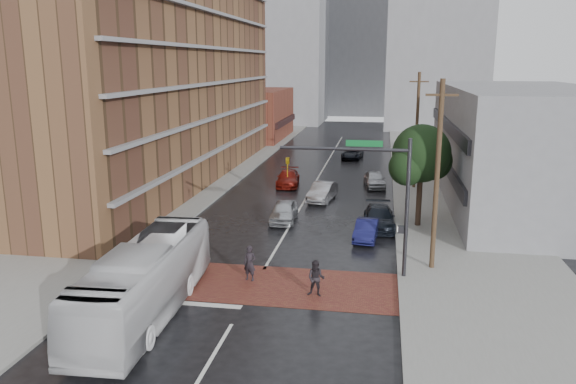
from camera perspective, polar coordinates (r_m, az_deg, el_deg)
The scene contains 24 objects.
ground at distance 27.92m, azimuth -3.55°, elevation -9.70°, with size 160.00×160.00×0.00m, color black.
crosswalk at distance 28.36m, azimuth -3.32°, elevation -9.29°, with size 14.00×5.00×0.02m, color brown.
sidewalk_west at distance 54.08m, azimuth -9.41°, elevation 1.45°, with size 9.00×90.00×0.15m, color gray.
sidewalk_east at distance 51.47m, azimuth 15.59°, elevation 0.55°, with size 9.00×90.00×0.15m, color gray.
apartment_block at distance 53.06m, azimuth -13.01°, elevation 16.21°, with size 10.00×44.00×28.00m, color brown.
storefront_west at distance 81.39m, azimuth -3.17°, elevation 7.90°, with size 8.00×16.00×7.00m, color brown.
building_east at distance 46.68m, azimuth 22.65°, elevation 4.31°, with size 11.00×26.00×9.00m, color gray.
distant_tower_west at distance 105.10m, azimuth -1.36°, elevation 15.89°, with size 18.00×16.00×32.00m, color gray.
distant_tower_east at distance 97.64m, azimuth 15.01°, elevation 16.86°, with size 16.00×14.00×36.00m, color gray.
distant_tower_center at distance 120.20m, azimuth 7.01°, elevation 13.53°, with size 12.00×10.00×24.00m, color gray.
street_tree at distance 37.65m, azimuth 13.41°, elevation 3.45°, with size 4.20×4.10×6.90m.
signal_mast at distance 28.20m, azimuth 9.14°, elevation 0.49°, with size 6.50×0.30×7.20m.
utility_pole_near at distance 29.72m, azimuth 14.91°, elevation 1.66°, with size 1.60×0.26×10.00m.
utility_pole_far at distance 49.45m, azimuth 12.94°, elevation 6.17°, with size 1.60×0.26×10.00m.
transit_bus at distance 25.32m, azimuth -14.26°, elevation -8.67°, with size 2.67×11.39×3.17m, color silver.
pedestrian_a at distance 28.50m, azimuth -3.91°, elevation -7.25°, with size 0.66×0.44×1.82m, color black.
pedestrian_b at distance 26.67m, azimuth 2.87°, elevation -8.77°, with size 0.85×0.66×1.76m, color black.
car_travel_a at distance 38.80m, azimuth -0.43°, elevation -1.98°, with size 1.71×4.25×1.45m, color #B3B7BC.
car_travel_b at distance 44.67m, azimuth 3.52°, elevation 0.03°, with size 1.56×4.47×1.47m, color #B3B4BB.
car_travel_c at distance 50.07m, azimuth -0.00°, elevation 1.41°, with size 1.92×4.72×1.37m, color maroon.
suv_travel at distance 64.62m, azimuth 6.56°, elevation 3.91°, with size 2.06×4.47×1.24m, color black.
car_parked_near at distance 35.27m, azimuth 7.98°, elevation -3.82°, with size 1.31×3.77×1.24m, color #16184F.
car_parked_mid at distance 37.78m, azimuth 9.24°, elevation -2.58°, with size 1.99×4.91×1.42m, color black.
car_parked_far at distance 50.06m, azimuth 8.78°, elevation 1.29°, with size 1.69×4.20×1.43m, color #A1A4A9.
Camera 1 is at (6.00, -25.04, 10.78)m, focal length 35.00 mm.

